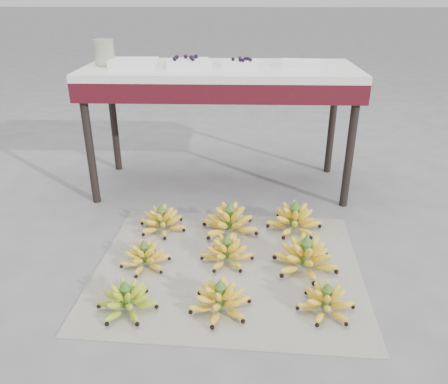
{
  "coord_description": "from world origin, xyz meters",
  "views": [
    {
      "loc": [
        0.1,
        -1.81,
        1.22
      ],
      "look_at": [
        0.04,
        0.17,
        0.29
      ],
      "focal_mm": 35.0,
      "sensor_mm": 36.0,
      "label": 1
    }
  ],
  "objects_px": {
    "bunch_front_center": "(220,300)",
    "newspaper_mat": "(228,267)",
    "vendor_table": "(220,81)",
    "tray_far_left": "(134,63)",
    "bunch_mid_center": "(227,252)",
    "glass_jar": "(104,52)",
    "bunch_mid_left": "(145,257)",
    "bunch_mid_right": "(305,257)",
    "tray_right": "(241,64)",
    "bunch_back_left": "(162,221)",
    "tray_far_right": "(301,63)",
    "bunch_front_right": "(326,301)",
    "bunch_back_center": "(230,222)",
    "bunch_back_right": "(294,220)",
    "bunch_front_left": "(127,300)",
    "tray_left": "(188,63)"
  },
  "relations": [
    {
      "from": "bunch_front_right",
      "to": "bunch_mid_left",
      "type": "xyz_separation_m",
      "value": [
        -0.8,
        0.3,
        -0.0
      ]
    },
    {
      "from": "glass_jar",
      "to": "tray_right",
      "type": "bearing_deg",
      "value": -2.46
    },
    {
      "from": "tray_left",
      "to": "newspaper_mat",
      "type": "bearing_deg",
      "value": -73.88
    },
    {
      "from": "bunch_front_center",
      "to": "tray_far_right",
      "type": "height_order",
      "value": "tray_far_right"
    },
    {
      "from": "bunch_mid_left",
      "to": "tray_far_left",
      "type": "height_order",
      "value": "tray_far_left"
    },
    {
      "from": "bunch_front_center",
      "to": "newspaper_mat",
      "type": "bearing_deg",
      "value": 79.47
    },
    {
      "from": "bunch_back_center",
      "to": "bunch_back_right",
      "type": "bearing_deg",
      "value": 31.8
    },
    {
      "from": "bunch_front_right",
      "to": "vendor_table",
      "type": "distance_m",
      "value": 1.5
    },
    {
      "from": "bunch_mid_left",
      "to": "glass_jar",
      "type": "xyz_separation_m",
      "value": [
        -0.38,
        0.96,
        0.81
      ]
    },
    {
      "from": "bunch_mid_center",
      "to": "glass_jar",
      "type": "bearing_deg",
      "value": 151.6
    },
    {
      "from": "bunch_back_center",
      "to": "vendor_table",
      "type": "relative_size",
      "value": 0.25
    },
    {
      "from": "bunch_front_center",
      "to": "bunch_back_left",
      "type": "relative_size",
      "value": 0.86
    },
    {
      "from": "bunch_mid_right",
      "to": "tray_right",
      "type": "relative_size",
      "value": 1.64
    },
    {
      "from": "bunch_back_left",
      "to": "vendor_table",
      "type": "xyz_separation_m",
      "value": [
        0.3,
        0.62,
        0.64
      ]
    },
    {
      "from": "bunch_mid_right",
      "to": "bunch_back_left",
      "type": "relative_size",
      "value": 1.12
    },
    {
      "from": "newspaper_mat",
      "to": "bunch_back_left",
      "type": "xyz_separation_m",
      "value": [
        -0.37,
        0.34,
        0.06
      ]
    },
    {
      "from": "newspaper_mat",
      "to": "bunch_mid_left",
      "type": "relative_size",
      "value": 5.21
    },
    {
      "from": "bunch_back_right",
      "to": "bunch_mid_left",
      "type": "bearing_deg",
      "value": -154.89
    },
    {
      "from": "vendor_table",
      "to": "tray_far_right",
      "type": "height_order",
      "value": "tray_far_right"
    },
    {
      "from": "tray_right",
      "to": "bunch_mid_right",
      "type": "bearing_deg",
      "value": -71.3
    },
    {
      "from": "bunch_mid_left",
      "to": "bunch_front_center",
      "type": "bearing_deg",
      "value": -41.17
    },
    {
      "from": "bunch_front_left",
      "to": "bunch_mid_left",
      "type": "bearing_deg",
      "value": 102.26
    },
    {
      "from": "bunch_front_center",
      "to": "tray_far_right",
      "type": "distance_m",
      "value": 1.53
    },
    {
      "from": "tray_right",
      "to": "bunch_front_right",
      "type": "bearing_deg",
      "value": -73.72
    },
    {
      "from": "vendor_table",
      "to": "tray_right",
      "type": "height_order",
      "value": "tray_right"
    },
    {
      "from": "tray_far_left",
      "to": "bunch_mid_right",
      "type": "bearing_deg",
      "value": -44.31
    },
    {
      "from": "glass_jar",
      "to": "bunch_mid_left",
      "type": "bearing_deg",
      "value": -68.72
    },
    {
      "from": "bunch_mid_center",
      "to": "bunch_back_center",
      "type": "relative_size",
      "value": 0.8
    },
    {
      "from": "bunch_mid_left",
      "to": "tray_left",
      "type": "relative_size",
      "value": 0.81
    },
    {
      "from": "bunch_mid_center",
      "to": "vendor_table",
      "type": "bearing_deg",
      "value": 115.93
    },
    {
      "from": "newspaper_mat",
      "to": "bunch_mid_right",
      "type": "height_order",
      "value": "bunch_mid_right"
    },
    {
      "from": "bunch_front_right",
      "to": "tray_left",
      "type": "xyz_separation_m",
      "value": [
        -0.67,
        1.22,
        0.76
      ]
    },
    {
      "from": "bunch_front_center",
      "to": "tray_right",
      "type": "bearing_deg",
      "value": 80.67
    },
    {
      "from": "bunch_back_right",
      "to": "tray_left",
      "type": "height_order",
      "value": "tray_left"
    },
    {
      "from": "bunch_mid_right",
      "to": "tray_far_left",
      "type": "distance_m",
      "value": 1.53
    },
    {
      "from": "bunch_front_right",
      "to": "bunch_back_left",
      "type": "distance_m",
      "value": 1.01
    },
    {
      "from": "bunch_back_right",
      "to": "vendor_table",
      "type": "height_order",
      "value": "vendor_table"
    },
    {
      "from": "newspaper_mat",
      "to": "bunch_mid_left",
      "type": "bearing_deg",
      "value": -179.38
    },
    {
      "from": "bunch_back_left",
      "to": "tray_right",
      "type": "xyz_separation_m",
      "value": [
        0.42,
        0.59,
        0.75
      ]
    },
    {
      "from": "newspaper_mat",
      "to": "bunch_front_left",
      "type": "height_order",
      "value": "bunch_front_left"
    },
    {
      "from": "vendor_table",
      "to": "tray_far_left",
      "type": "bearing_deg",
      "value": -176.91
    },
    {
      "from": "bunch_mid_right",
      "to": "glass_jar",
      "type": "bearing_deg",
      "value": 126.36
    },
    {
      "from": "bunch_front_right",
      "to": "tray_far_right",
      "type": "height_order",
      "value": "tray_far_right"
    },
    {
      "from": "bunch_front_left",
      "to": "bunch_front_center",
      "type": "relative_size",
      "value": 1.06
    },
    {
      "from": "bunch_front_left",
      "to": "bunch_back_left",
      "type": "xyz_separation_m",
      "value": [
        0.04,
        0.66,
        0.0
      ]
    },
    {
      "from": "bunch_front_left",
      "to": "bunch_front_right",
      "type": "bearing_deg",
      "value": 15.87
    },
    {
      "from": "bunch_back_left",
      "to": "bunch_mid_right",
      "type": "bearing_deg",
      "value": -44.12
    },
    {
      "from": "tray_right",
      "to": "bunch_mid_center",
      "type": "bearing_deg",
      "value": -93.66
    },
    {
      "from": "bunch_mid_left",
      "to": "bunch_mid_right",
      "type": "xyz_separation_m",
      "value": [
        0.76,
        0.0,
        0.01
      ]
    },
    {
      "from": "newspaper_mat",
      "to": "bunch_mid_right",
      "type": "bearing_deg",
      "value": -0.34
    }
  ]
}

